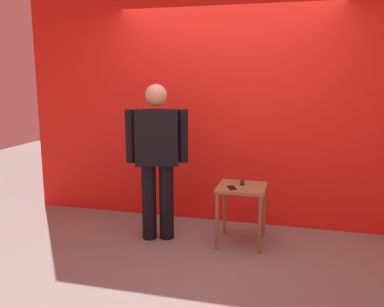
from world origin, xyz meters
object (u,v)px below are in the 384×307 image
object	(u,v)px
side_table	(242,196)
tv_remote	(242,183)
standing_person	(157,154)
cell_phone	(232,188)

from	to	relation	value
side_table	tv_remote	size ratio (longest dim) A/B	3.65
standing_person	tv_remote	xyz separation A→B (m)	(0.87, 0.19, -0.29)
side_table	standing_person	bearing A→B (deg)	-174.15
tv_remote	side_table	bearing A→B (deg)	-91.30
standing_person	tv_remote	size ratio (longest dim) A/B	9.71
standing_person	tv_remote	world-z (taller)	standing_person
side_table	tv_remote	xyz separation A→B (m)	(-0.01, 0.10, 0.12)
side_table	cell_phone	size ratio (longest dim) A/B	4.31
side_table	tv_remote	distance (m)	0.15
standing_person	cell_phone	distance (m)	0.85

